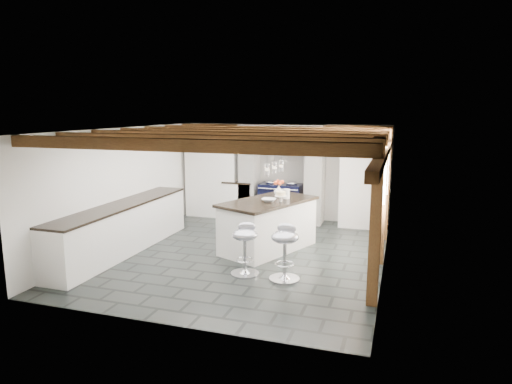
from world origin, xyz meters
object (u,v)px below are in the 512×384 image
(range_cooker, at_px, (281,202))
(bar_stool_near, at_px, (285,246))
(kitchen_island, at_px, (268,224))
(bar_stool_far, at_px, (245,243))

(range_cooker, height_order, bar_stool_near, range_cooker)
(range_cooker, distance_m, kitchen_island, 2.33)
(range_cooker, relative_size, bar_stool_far, 1.17)
(range_cooker, xyz_separation_m, kitchen_island, (0.35, -2.31, 0.03))
(bar_stool_near, bearing_deg, kitchen_island, 116.77)
(kitchen_island, height_order, bar_stool_near, kitchen_island)
(kitchen_island, xyz_separation_m, bar_stool_far, (0.02, -1.41, 0.04))
(range_cooker, relative_size, kitchen_island, 0.46)
(range_cooker, height_order, kitchen_island, kitchen_island)
(kitchen_island, distance_m, bar_stool_far, 1.41)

